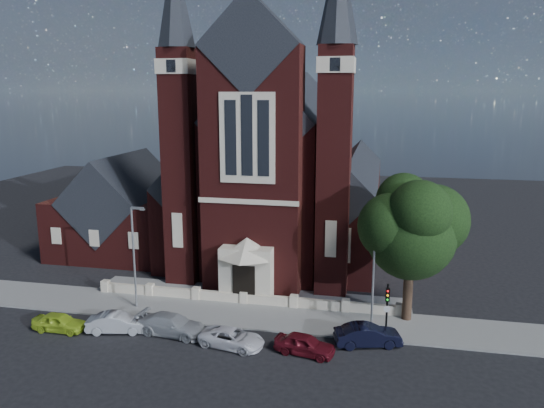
# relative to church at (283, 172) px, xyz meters

# --- Properties ---
(ground) EXTENTS (120.00, 120.00, 0.00)m
(ground) POSITION_rel_church_xyz_m (0.00, -7.94, -8.19)
(ground) COLOR black
(ground) RESTS_ON ground
(pavement_strip) EXTENTS (60.00, 5.00, 0.12)m
(pavement_strip) POSITION_rel_church_xyz_m (0.00, -18.44, -8.19)
(pavement_strip) COLOR slate
(pavement_strip) RESTS_ON ground
(forecourt_paving) EXTENTS (26.00, 3.00, 0.14)m
(forecourt_paving) POSITION_rel_church_xyz_m (0.00, -14.44, -8.19)
(forecourt_paving) COLOR slate
(forecourt_paving) RESTS_ON ground
(forecourt_wall) EXTENTS (24.00, 0.40, 0.90)m
(forecourt_wall) POSITION_rel_church_xyz_m (0.00, -16.44, -8.19)
(forecourt_wall) COLOR beige
(forecourt_wall) RESTS_ON ground
(church) EXTENTS (20.01, 34.90, 29.20)m
(church) POSITION_rel_church_xyz_m (0.00, 0.00, 0.00)
(church) COLOR #461412
(church) RESTS_ON ground
(parish_hall) EXTENTS (12.00, 12.20, 10.24)m
(parish_hall) POSITION_rel_church_xyz_m (-16.00, -4.94, -4.17)
(parish_hall) COLOR #461412
(parish_hall) RESTS_ON ground
(street_tree) EXTENTS (6.40, 6.60, 10.70)m
(street_tree) POSITION_rel_church_xyz_m (12.60, -17.23, -1.23)
(street_tree) COLOR black
(street_tree) RESTS_ON ground
(street_lamp_left) EXTENTS (1.16, 0.22, 8.09)m
(street_lamp_left) POSITION_rel_church_xyz_m (-7.91, -18.94, -3.59)
(street_lamp_left) COLOR gray
(street_lamp_left) RESTS_ON ground
(street_lamp_right) EXTENTS (1.16, 0.22, 8.09)m
(street_lamp_right) POSITION_rel_church_xyz_m (10.09, -18.94, -3.59)
(street_lamp_right) COLOR gray
(street_lamp_right) RESTS_ON ground
(traffic_signal) EXTENTS (0.28, 0.42, 4.00)m
(traffic_signal) POSITION_rel_church_xyz_m (11.00, -20.52, -5.60)
(traffic_signal) COLOR black
(traffic_signal) RESTS_ON ground
(car_lime_van) EXTENTS (3.79, 1.53, 1.29)m
(car_lime_van) POSITION_rel_church_xyz_m (-11.49, -23.79, -7.54)
(car_lime_van) COLOR #A8CD29
(car_lime_van) RESTS_ON ground
(car_silver_a) EXTENTS (4.40, 2.36, 1.38)m
(car_silver_a) POSITION_rel_church_xyz_m (-7.41, -23.11, -7.50)
(car_silver_a) COLOR #A1A5A9
(car_silver_a) RESTS_ON ground
(car_silver_b) EXTENTS (5.13, 2.58, 1.43)m
(car_silver_b) POSITION_rel_church_xyz_m (-3.51, -22.69, -7.47)
(car_silver_b) COLOR #9EA1A5
(car_silver_b) RESTS_ON ground
(car_white_suv) EXTENTS (4.69, 2.81, 1.22)m
(car_white_suv) POSITION_rel_church_xyz_m (1.05, -23.57, -7.58)
(car_white_suv) COLOR white
(car_white_suv) RESTS_ON ground
(car_dark_red) EXTENTS (4.17, 2.31, 1.34)m
(car_dark_red) POSITION_rel_church_xyz_m (5.90, -23.57, -7.51)
(car_dark_red) COLOR maroon
(car_dark_red) RESTS_ON ground
(car_navy) EXTENTS (4.67, 2.66, 1.46)m
(car_navy) POSITION_rel_church_xyz_m (9.83, -21.55, -7.46)
(car_navy) COLOR black
(car_navy) RESTS_ON ground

